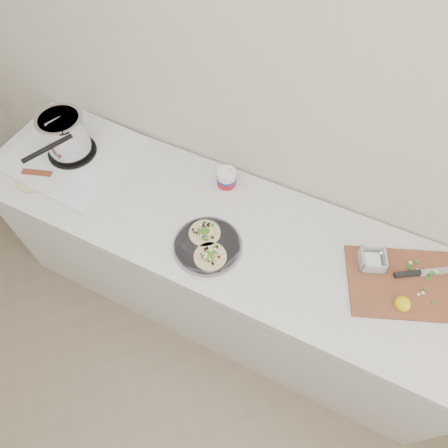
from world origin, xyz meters
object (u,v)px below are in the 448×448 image
at_px(stove, 68,141).
at_px(cutboard, 403,279).
at_px(taco_plate, 207,244).
at_px(bacon_plate, 38,174).
at_px(tub, 227,178).

bearing_deg(stove, cutboard, 3.89).
height_order(taco_plate, bacon_plate, taco_plate).
relative_size(stove, taco_plate, 2.07).
height_order(tub, bacon_plate, tub).
distance_m(taco_plate, cutboard, 0.81).
bearing_deg(cutboard, stove, 158.97).
distance_m(stove, tub, 0.80).
relative_size(stove, bacon_plate, 2.66).
height_order(stove, taco_plate, stove).
xyz_separation_m(taco_plate, bacon_plate, (-0.93, -0.00, -0.01)).
bearing_deg(bacon_plate, tub, 21.31).
bearing_deg(tub, cutboard, -8.53).
height_order(taco_plate, tub, tub).
bearing_deg(cutboard, bacon_plate, 165.19).
relative_size(cutboard, bacon_plate, 2.33).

